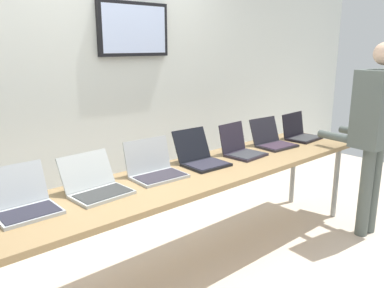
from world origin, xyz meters
name	(u,v)px	position (x,y,z in m)	size (l,w,h in m)	color
ground	(190,269)	(0.00, 0.00, -0.02)	(8.00, 8.00, 0.04)	beige
back_wall	(109,94)	(0.01, 1.13, 1.25)	(8.00, 0.11, 2.48)	silver
workbench	(190,179)	(0.00, 0.00, 0.73)	(3.61, 0.70, 0.77)	#9B7B4F
laptop_station_0	(24,202)	(-1.15, 0.10, 0.83)	(0.33, 0.33, 0.25)	#B0B6BA
laptop_station_1	(96,185)	(-0.71, 0.08, 0.83)	(0.37, 0.37, 0.23)	#B0B5B2
laptop_station_2	(155,168)	(-0.24, 0.11, 0.83)	(0.38, 0.32, 0.25)	#AEB2B4
laptop_station_3	(201,157)	(0.21, 0.11, 0.83)	(0.33, 0.38, 0.26)	black
laptop_station_4	(241,148)	(0.64, 0.08, 0.83)	(0.33, 0.33, 0.26)	#26202C
laptop_station_5	(272,140)	(1.09, 0.09, 0.83)	(0.36, 0.35, 0.25)	black
laptop_station_6	(300,133)	(1.54, 0.09, 0.83)	(0.38, 0.31, 0.25)	black
person	(376,122)	(1.59, -0.62, 1.04)	(0.47, 0.62, 1.71)	#515B56
paper_sheet	(339,138)	(1.84, -0.17, 0.77)	(0.27, 0.33, 0.00)	white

